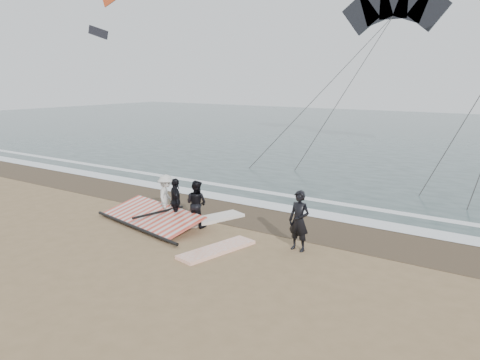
# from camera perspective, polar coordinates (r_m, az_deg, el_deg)

# --- Properties ---
(ground) EXTENTS (120.00, 120.00, 0.00)m
(ground) POSITION_cam_1_polar(r_m,az_deg,el_deg) (12.56, -7.13, -9.70)
(ground) COLOR #8C704C
(ground) RESTS_ON ground
(sea) EXTENTS (120.00, 54.00, 0.02)m
(sea) POSITION_cam_1_polar(r_m,az_deg,el_deg) (42.65, 23.62, 5.02)
(sea) COLOR #233838
(sea) RESTS_ON ground
(wet_sand) EXTENTS (120.00, 2.80, 0.01)m
(wet_sand) POSITION_cam_1_polar(r_m,az_deg,el_deg) (16.00, 3.58, -4.71)
(wet_sand) COLOR #4C3D2B
(wet_sand) RESTS_ON ground
(foam_near) EXTENTS (120.00, 0.90, 0.01)m
(foam_near) POSITION_cam_1_polar(r_m,az_deg,el_deg) (17.16, 5.97, -3.49)
(foam_near) COLOR white
(foam_near) RESTS_ON sea
(foam_far) EXTENTS (120.00, 0.45, 0.01)m
(foam_far) POSITION_cam_1_polar(r_m,az_deg,el_deg) (18.63, 8.46, -2.29)
(foam_far) COLOR white
(foam_far) RESTS_ON sea
(man_main) EXTENTS (0.66, 0.46, 1.70)m
(man_main) POSITION_cam_1_polar(r_m,az_deg,el_deg) (12.99, 7.20, -4.96)
(man_main) COLOR black
(man_main) RESTS_ON ground
(board_white) EXTENTS (1.14, 2.46, 0.10)m
(board_white) POSITION_cam_1_polar(r_m,az_deg,el_deg) (13.09, -2.84, -8.46)
(board_white) COLOR white
(board_white) RESTS_ON ground
(board_cream) EXTENTS (1.54, 2.73, 0.11)m
(board_cream) POSITION_cam_1_polar(r_m,az_deg,el_deg) (15.70, -4.05, -4.87)
(board_cream) COLOR silver
(board_cream) RESTS_ON ground
(trio_cluster) EXTENTS (2.28, 1.29, 1.53)m
(trio_cluster) POSITION_cam_1_polar(r_m,az_deg,el_deg) (15.50, -7.55, -2.45)
(trio_cluster) COLOR black
(trio_cluster) RESTS_ON ground
(sail_rig) EXTENTS (4.39, 2.44, 0.50)m
(sail_rig) POSITION_cam_1_polar(r_m,az_deg,el_deg) (15.75, -10.48, -4.45)
(sail_rig) COLOR black
(sail_rig) RESTS_ON ground
(kite_dark) EXTENTS (7.60, 5.45, 14.13)m
(kite_dark) POSITION_cam_1_polar(r_m,az_deg,el_deg) (32.51, 18.16, 18.88)
(kite_dark) COLOR black
(kite_dark) RESTS_ON ground
(distant_kites) EXTENTS (20.70, 6.12, 7.77)m
(distant_kites) POSITION_cam_1_polar(r_m,az_deg,el_deg) (57.56, -15.14, 20.39)
(distant_kites) COLOR black
(distant_kites) RESTS_ON ground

